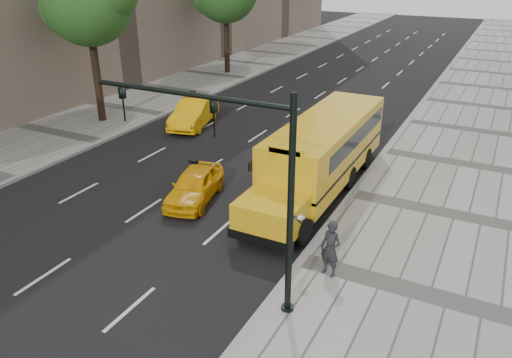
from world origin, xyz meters
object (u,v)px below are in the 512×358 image
at_px(pedestrian, 330,249).
at_px(traffic_signal, 242,172).
at_px(school_bus, 324,148).
at_px(tree_b, 88,0).
at_px(taxi_far, 194,113).
at_px(taxi_near, 195,185).

distance_m(pedestrian, traffic_signal, 4.15).
distance_m(school_bus, traffic_signal, 8.84).
bearing_deg(tree_b, school_bus, -9.64).
height_order(taxi_far, pedestrian, pedestrian).
bearing_deg(school_bus, pedestrian, -67.97).
bearing_deg(pedestrian, traffic_signal, -115.24).
bearing_deg(taxi_far, pedestrian, -55.67).
xyz_separation_m(school_bus, taxi_far, (-9.70, 4.54, -0.98)).
height_order(tree_b, traffic_signal, tree_b).
xyz_separation_m(school_bus, taxi_near, (-4.20, -3.68, -1.10)).
bearing_deg(tree_b, taxi_far, 21.11).
relative_size(tree_b, traffic_signal, 1.48).
relative_size(taxi_near, pedestrian, 2.11).
xyz_separation_m(taxi_far, traffic_signal, (10.39, -13.04, 3.31)).
xyz_separation_m(tree_b, taxi_near, (10.71, -6.22, -6.37)).
distance_m(taxi_far, pedestrian, 16.42).
distance_m(taxi_near, traffic_signal, 7.67).
distance_m(tree_b, taxi_far, 8.38).
bearing_deg(tree_b, traffic_signal, -35.28).
relative_size(taxi_near, taxi_far, 0.82).
bearing_deg(taxi_near, pedestrian, -34.51).
height_order(school_bus, taxi_near, school_bus).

